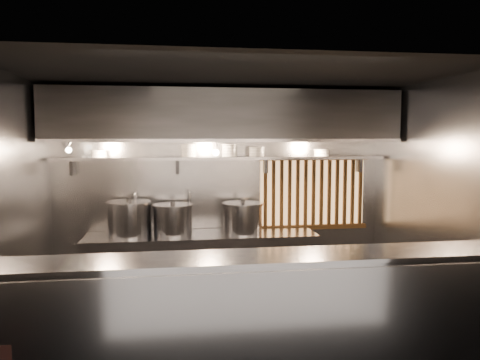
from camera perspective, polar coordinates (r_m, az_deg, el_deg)
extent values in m
plane|color=black|center=(5.39, -0.46, -18.38)|extent=(4.50, 4.50, 0.00)
plane|color=black|center=(4.98, -0.48, 12.62)|extent=(4.50, 4.50, 0.00)
plane|color=gray|center=(6.47, -2.29, -1.51)|extent=(4.50, 0.00, 4.50)
plane|color=gray|center=(5.20, -25.93, -3.70)|extent=(0.00, 3.00, 3.00)
plane|color=gray|center=(5.75, 22.35, -2.75)|extent=(0.00, 3.00, 3.00)
cube|color=#939398|center=(4.31, 1.35, -16.68)|extent=(4.50, 0.50, 1.10)
cube|color=#939399|center=(4.08, 1.99, -18.02)|extent=(4.50, 0.02, 1.01)
cube|color=#939398|center=(4.14, 1.36, -9.40)|extent=(4.50, 0.56, 0.03)
cube|color=#939398|center=(6.27, -4.67, -10.60)|extent=(3.00, 0.70, 0.90)
cube|color=#939398|center=(6.26, -2.14, 2.67)|extent=(4.40, 0.34, 0.04)
cube|color=#2D2D30|center=(6.04, -1.92, 7.75)|extent=(4.40, 0.80, 0.65)
cube|color=#939398|center=(5.63, -1.46, 4.83)|extent=(4.40, 0.03, 0.04)
cube|color=#FFBC72|center=(6.72, 8.82, -1.49)|extent=(1.50, 0.02, 0.92)
cube|color=brown|center=(6.63, 9.01, 2.67)|extent=(1.56, 0.06, 0.06)
cube|color=brown|center=(6.75, 8.89, -5.68)|extent=(1.56, 0.06, 0.06)
cube|color=brown|center=(6.50, 3.11, -1.66)|extent=(0.04, 0.04, 0.92)
cube|color=brown|center=(6.52, 4.10, -1.64)|extent=(0.04, 0.04, 0.92)
cube|color=brown|center=(6.55, 5.09, -1.62)|extent=(0.04, 0.04, 0.92)
cube|color=brown|center=(6.58, 6.07, -1.60)|extent=(0.04, 0.04, 0.92)
cube|color=brown|center=(6.61, 7.04, -1.58)|extent=(0.04, 0.04, 0.92)
cube|color=brown|center=(6.64, 8.00, -1.56)|extent=(0.04, 0.04, 0.92)
cube|color=brown|center=(6.67, 8.95, -1.54)|extent=(0.04, 0.04, 0.92)
cube|color=brown|center=(6.71, 9.89, -1.52)|extent=(0.04, 0.04, 0.92)
cube|color=brown|center=(6.74, 10.82, -1.50)|extent=(0.04, 0.04, 0.92)
cube|color=brown|center=(6.78, 11.74, -1.48)|extent=(0.04, 0.04, 0.92)
cube|color=brown|center=(6.82, 12.65, -1.45)|extent=(0.04, 0.04, 0.92)
cube|color=brown|center=(6.86, 13.55, -1.43)|extent=(0.04, 0.04, 0.92)
cube|color=brown|center=(6.91, 14.44, -1.41)|extent=(0.04, 0.04, 0.92)
cylinder|color=silver|center=(6.43, -12.50, -3.56)|extent=(0.03, 0.03, 0.48)
sphere|color=silver|center=(6.40, -12.54, -1.43)|extent=(0.04, 0.04, 0.04)
cylinder|color=silver|center=(6.27, -12.62, -1.57)|extent=(0.03, 0.26, 0.03)
sphere|color=silver|center=(6.15, -12.71, -1.71)|extent=(0.04, 0.04, 0.04)
cylinder|color=silver|center=(6.15, -12.70, -2.36)|extent=(0.03, 0.03, 0.14)
cylinder|color=silver|center=(6.42, -6.24, -3.48)|extent=(0.03, 0.03, 0.48)
sphere|color=silver|center=(6.39, -6.26, -1.35)|extent=(0.04, 0.04, 0.04)
cylinder|color=silver|center=(6.26, -6.22, -1.49)|extent=(0.03, 0.26, 0.03)
sphere|color=silver|center=(6.13, -6.17, -1.63)|extent=(0.04, 0.04, 0.04)
cylinder|color=silver|center=(6.14, -6.17, -2.28)|extent=(0.03, 0.03, 0.14)
cone|color=#939398|center=(5.87, -20.42, 4.03)|extent=(0.25, 0.27, 0.20)
sphere|color=#FFE0B2|center=(5.85, -20.16, 3.45)|extent=(0.07, 0.07, 0.07)
cylinder|color=#2D2D30|center=(5.97, -20.25, 4.82)|extent=(0.02, 0.22, 0.02)
cylinder|color=#2D2D30|center=(6.12, -2.95, 4.11)|extent=(0.01, 0.01, 0.12)
sphere|color=#FFE0B2|center=(6.12, -2.95, 3.36)|extent=(0.09, 0.09, 0.09)
cylinder|color=#939398|center=(6.13, -8.17, -4.92)|extent=(0.49, 0.49, 0.37)
cylinder|color=#939398|center=(6.10, -8.20, -3.09)|extent=(0.52, 0.52, 0.03)
cylinder|color=#2D2D30|center=(6.10, -8.20, -2.76)|extent=(0.06, 0.06, 0.04)
cylinder|color=#939398|center=(6.16, -13.35, -4.74)|extent=(0.69, 0.69, 0.42)
cylinder|color=#939398|center=(6.12, -13.39, -2.69)|extent=(0.73, 0.73, 0.03)
cylinder|color=#2D2D30|center=(6.12, -13.40, -2.36)|extent=(0.06, 0.06, 0.04)
cylinder|color=#939398|center=(6.17, 0.35, -4.78)|extent=(0.54, 0.54, 0.37)
cylinder|color=#939398|center=(6.14, 0.35, -2.93)|extent=(0.57, 0.57, 0.03)
cylinder|color=#2D2D30|center=(6.14, 0.35, -2.60)|extent=(0.06, 0.06, 0.04)
cylinder|color=silver|center=(6.29, -16.78, 2.83)|extent=(0.20, 0.20, 0.03)
cylinder|color=silver|center=(6.28, -16.79, 3.17)|extent=(0.20, 0.20, 0.03)
cylinder|color=silver|center=(6.28, -16.80, 3.43)|extent=(0.22, 0.22, 0.01)
cylinder|color=silver|center=(6.22, -6.25, 3.00)|extent=(0.19, 0.19, 0.03)
cylinder|color=silver|center=(6.22, -6.25, 3.35)|extent=(0.19, 0.19, 0.03)
cylinder|color=silver|center=(6.22, -6.26, 3.70)|extent=(0.19, 0.19, 0.03)
cylinder|color=silver|center=(6.22, -6.26, 4.05)|extent=(0.19, 0.19, 0.03)
cylinder|color=silver|center=(6.22, -6.26, 4.31)|extent=(0.21, 0.21, 0.01)
cylinder|color=silver|center=(6.27, -1.31, 3.04)|extent=(0.19, 0.19, 0.03)
cylinder|color=silver|center=(6.26, -1.31, 3.39)|extent=(0.19, 0.19, 0.03)
cylinder|color=silver|center=(6.26, -1.31, 3.74)|extent=(0.19, 0.19, 0.03)
cylinder|color=silver|center=(6.26, -1.31, 4.09)|extent=(0.19, 0.19, 0.03)
cylinder|color=silver|center=(6.26, -1.31, 4.34)|extent=(0.21, 0.21, 0.01)
cylinder|color=silver|center=(6.32, 2.06, 3.06)|extent=(0.20, 0.20, 0.03)
cylinder|color=silver|center=(6.32, 2.06, 3.40)|extent=(0.20, 0.20, 0.03)
cylinder|color=silver|center=(6.32, 2.06, 3.75)|extent=(0.20, 0.20, 0.03)
cylinder|color=silver|center=(6.32, 2.06, 4.00)|extent=(0.22, 0.22, 0.01)
cylinder|color=silver|center=(6.55, 9.89, 3.06)|extent=(0.20, 0.20, 0.03)
cylinder|color=silver|center=(6.55, 9.90, 3.39)|extent=(0.20, 0.20, 0.03)
cylinder|color=silver|center=(6.54, 9.90, 3.64)|extent=(0.22, 0.22, 0.01)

